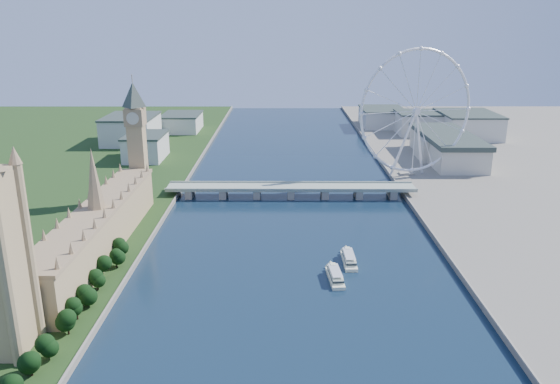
{
  "coord_description": "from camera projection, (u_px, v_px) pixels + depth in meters",
  "views": [
    {
      "loc": [
        -7.24,
        -164.3,
        147.36
      ],
      "look_at": [
        -9.22,
        210.0,
        32.0
      ],
      "focal_mm": 35.0,
      "sensor_mm": 36.0,
      "label": 1
    }
  ],
  "objects": [
    {
      "name": "county_hall",
      "position": [
        445.0,
        162.0,
        610.41
      ],
      "size": [
        54.0,
        144.0,
        35.0
      ],
      "primitive_type": null,
      "color": "beige",
      "rests_on": "ground"
    },
    {
      "name": "london_eye",
      "position": [
        416.0,
        112.0,
        519.2
      ],
      "size": [
        113.6,
        39.12,
        124.3
      ],
      "color": "silver",
      "rests_on": "ground"
    },
    {
      "name": "tour_boat_far",
      "position": [
        335.0,
        280.0,
        328.23
      ],
      "size": [
        10.44,
        31.71,
        6.9
      ],
      "primitive_type": null,
      "rotation": [
        0.0,
        0.0,
        0.08
      ],
      "color": "#E3E7C3",
      "rests_on": "ground"
    },
    {
      "name": "tour_boat_near",
      "position": [
        349.0,
        263.0,
        351.75
      ],
      "size": [
        8.57,
        31.8,
        7.02
      ],
      "primitive_type": null,
      "rotation": [
        0.0,
        0.0,
        0.01
      ],
      "color": "beige",
      "rests_on": "ground"
    },
    {
      "name": "city_skyline",
      "position": [
        317.0,
        126.0,
        730.41
      ],
      "size": [
        505.0,
        280.0,
        32.0
      ],
      "color": "beige",
      "rests_on": "ground"
    },
    {
      "name": "big_ben",
      "position": [
        136.0,
        127.0,
        447.08
      ],
      "size": [
        20.02,
        20.02,
        110.0
      ],
      "color": "tan",
      "rests_on": "ground"
    },
    {
      "name": "tree_row",
      "position": [
        62.0,
        325.0,
        261.19
      ],
      "size": [
        8.86,
        200.86,
        22.09
      ],
      "color": "black",
      "rests_on": "ground"
    },
    {
      "name": "parliament_range",
      "position": [
        99.0,
        229.0,
        358.04
      ],
      "size": [
        24.0,
        200.0,
        70.0
      ],
      "color": "tan",
      "rests_on": "ground"
    },
    {
      "name": "westminster_bridge",
      "position": [
        291.0,
        189.0,
        485.11
      ],
      "size": [
        220.0,
        22.0,
        9.5
      ],
      "color": "gray",
      "rests_on": "ground"
    }
  ]
}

